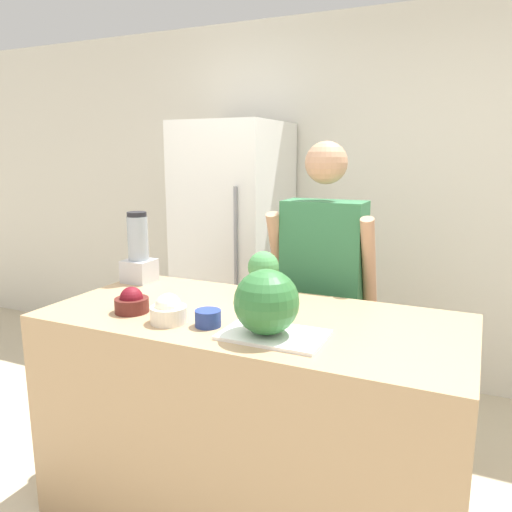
% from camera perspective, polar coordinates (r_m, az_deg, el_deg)
% --- Properties ---
extents(wall_back, '(8.00, 0.06, 2.60)m').
position_cam_1_polar(wall_back, '(3.71, 11.13, 6.21)').
color(wall_back, silver).
rests_on(wall_back, ground_plane).
extents(counter_island, '(1.80, 0.84, 0.96)m').
position_cam_1_polar(counter_island, '(2.34, -0.45, -17.94)').
color(counter_island, tan).
rests_on(counter_island, ground_plane).
extents(refrigerator, '(0.67, 0.76, 1.85)m').
position_cam_1_polar(refrigerator, '(3.64, -2.44, 0.37)').
color(refrigerator, white).
rests_on(refrigerator, ground_plane).
extents(person, '(0.57, 0.27, 1.70)m').
position_cam_1_polar(person, '(2.74, 7.61, -4.63)').
color(person, '#333338').
rests_on(person, ground_plane).
extents(cutting_board, '(0.39, 0.25, 0.01)m').
position_cam_1_polar(cutting_board, '(1.90, 2.03, -9.00)').
color(cutting_board, white).
rests_on(cutting_board, counter_island).
extents(watermelon, '(0.25, 0.25, 0.25)m').
position_cam_1_polar(watermelon, '(1.86, 1.20, -5.27)').
color(watermelon, '#2D6B33').
rests_on(watermelon, cutting_board).
extents(bowl_cherries, '(0.15, 0.15, 0.11)m').
position_cam_1_polar(bowl_cherries, '(2.24, -14.02, -5.14)').
color(bowl_cherries, '#511E19').
rests_on(bowl_cherries, counter_island).
extents(bowl_cream, '(0.15, 0.15, 0.12)m').
position_cam_1_polar(bowl_cream, '(2.07, -9.97, -6.20)').
color(bowl_cream, beige).
rests_on(bowl_cream, counter_island).
extents(bowl_small_blue, '(0.11, 0.11, 0.07)m').
position_cam_1_polar(bowl_small_blue, '(2.01, -5.51, -7.09)').
color(bowl_small_blue, navy).
rests_on(bowl_small_blue, counter_island).
extents(blender, '(0.15, 0.15, 0.38)m').
position_cam_1_polar(blender, '(2.73, -13.28, 0.35)').
color(blender, '#B7B7BC').
rests_on(blender, counter_island).
extents(potted_plant, '(0.15, 0.15, 0.22)m').
position_cam_1_polar(potted_plant, '(2.39, 0.85, -1.81)').
color(potted_plant, beige).
rests_on(potted_plant, counter_island).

